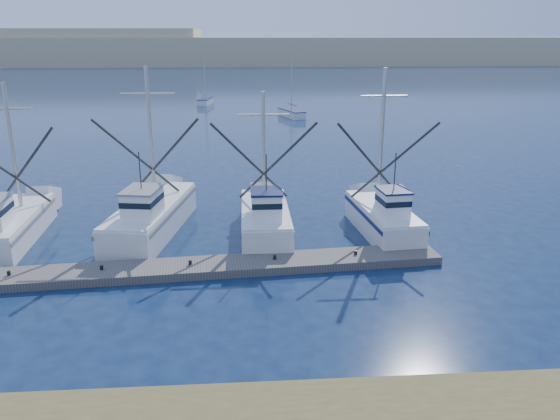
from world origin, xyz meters
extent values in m
plane|color=#0D1B3A|center=(0.00, 0.00, 0.00)|extent=(500.00, 500.00, 0.00)
cube|color=#5D5853|center=(-9.80, 5.90, 0.20)|extent=(30.15, 4.43, 0.40)
cube|color=tan|center=(0.00, 210.00, 5.00)|extent=(360.00, 60.00, 10.00)
cube|color=silver|center=(-16.71, 11.23, 0.68)|extent=(2.81, 8.18, 1.36)
cylinder|color=#B7B2A8|center=(-16.71, 12.61, 4.82)|extent=(0.22, 0.22, 6.92)
cube|color=silver|center=(-9.41, 11.88, 0.80)|extent=(4.24, 9.68, 1.60)
cube|color=white|center=(-9.41, 9.49, 2.35)|extent=(1.93, 2.51, 1.50)
cylinder|color=#B7B2A8|center=(-9.41, 13.48, 5.32)|extent=(0.22, 0.22, 7.44)
cube|color=silver|center=(-3.08, 10.95, 0.75)|extent=(2.63, 7.51, 1.50)
cube|color=white|center=(-3.08, 9.03, 2.25)|extent=(1.51, 1.84, 1.50)
cylinder|color=#B7B2A8|center=(-3.08, 12.23, 4.62)|extent=(0.22, 0.22, 6.24)
cube|color=silver|center=(3.48, 10.73, 0.74)|extent=(2.95, 7.23, 1.47)
cube|color=white|center=(3.48, 8.92, 2.22)|extent=(1.50, 1.83, 1.50)
cylinder|color=#B7B2A8|center=(3.48, 11.93, 5.22)|extent=(0.22, 0.22, 7.51)
cube|color=silver|center=(2.65, 56.97, 0.45)|extent=(3.39, 6.14, 0.90)
cylinder|color=#B7B2A8|center=(2.65, 57.27, 4.50)|extent=(0.12, 0.12, 7.20)
cube|color=silver|center=(-9.92, 72.33, 0.45)|extent=(2.44, 5.83, 0.90)
cylinder|color=#B7B2A8|center=(-9.92, 72.63, 4.50)|extent=(0.12, 0.12, 7.20)
camera|label=1|loc=(-4.30, -17.61, 10.61)|focal=35.00mm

